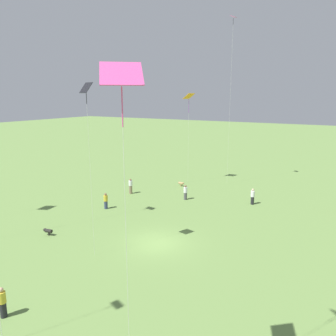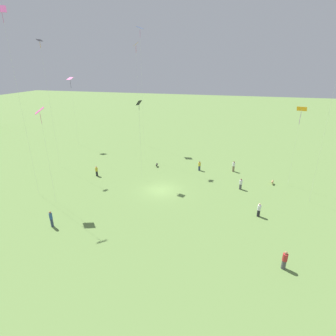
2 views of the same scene
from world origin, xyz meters
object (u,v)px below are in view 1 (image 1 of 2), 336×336
object	(u,v)px
kite_5	(86,96)
person_2	(253,197)
person_7	(185,192)
kite_8	(233,36)
dog_0	(48,231)
dog_1	(181,183)
person_5	(2,303)
kite_1	(189,98)
person_0	(131,186)
person_1	(106,201)
kite_7	(122,85)

from	to	relation	value
kite_5	person_2	bearing A→B (deg)	128.17
person_7	kite_8	size ratio (longest dim) A/B	0.08
dog_0	dog_1	size ratio (longest dim) A/B	0.99
person_2	dog_1	xyz separation A→B (m)	(9.52, -2.46, -0.45)
person_5	kite_1	distance (m)	30.14
person_0	kite_1	distance (m)	12.89
person_1	kite_8	bearing A→B (deg)	-17.91
person_7	dog_0	size ratio (longest dim) A/B	2.03
person_1	person_2	size ratio (longest dim) A/B	0.96
kite_1	kite_8	size ratio (longest dim) A/B	0.56
person_0	person_7	bearing A→B (deg)	126.44
person_1	dog_0	xyz separation A→B (m)	(-0.18, 7.21, -0.41)
person_5	kite_8	distance (m)	34.46
kite_7	person_7	bearing A→B (deg)	117.67
kite_1	kite_8	distance (m)	8.63
person_0	person_5	bearing A→B (deg)	45.85
kite_8	dog_1	bearing A→B (deg)	-175.27
kite_5	person_7	bearing A→B (deg)	150.51
kite_7	dog_1	distance (m)	31.73
person_1	kite_1	bearing A→B (deg)	-3.13
kite_8	dog_0	distance (m)	28.93
person_0	kite_5	xyz separation A→B (m)	(-6.68, 13.28, 9.99)
person_0	person_7	distance (m)	6.51
person_0	kite_1	bearing A→B (deg)	-177.19
person_5	kite_1	bearing A→B (deg)	-127.23
dog_0	dog_1	bearing A→B (deg)	-18.05
person_7	kite_5	world-z (taller)	kite_5
person_5	dog_1	size ratio (longest dim) A/B	2.03
person_0	dog_0	world-z (taller)	person_0
dog_0	kite_5	bearing A→B (deg)	-107.42
kite_1	kite_8	bearing A→B (deg)	170.98
person_2	person_7	world-z (taller)	person_2
person_5	person_1	bearing A→B (deg)	-112.45
person_5	kite_7	xyz separation A→B (m)	(-8.67, 1.05, 10.33)
person_2	person_7	bearing A→B (deg)	28.65
person_1	dog_0	distance (m)	7.23
person_1	kite_7	bearing A→B (deg)	-129.94
person_2	person_5	world-z (taller)	person_2
kite_1	dog_1	size ratio (longest dim) A/B	13.99
person_1	kite_7	world-z (taller)	kite_7
person_5	dog_0	distance (m)	9.99
person_1	kite_5	bearing A→B (deg)	-136.81
person_0	person_5	xyz separation A→B (m)	(-7.25, 20.50, -0.05)
person_1	kite_8	size ratio (longest dim) A/B	0.08
person_0	kite_1	world-z (taller)	kite_1
person_1	person_2	xyz separation A→B (m)	(-12.11, -8.56, 0.04)
kite_5	kite_7	size ratio (longest dim) A/B	0.99
kite_5	dog_1	size ratio (longest dim) A/B	14.60
person_1	person_7	world-z (taller)	person_7
person_5	kite_7	distance (m)	13.53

